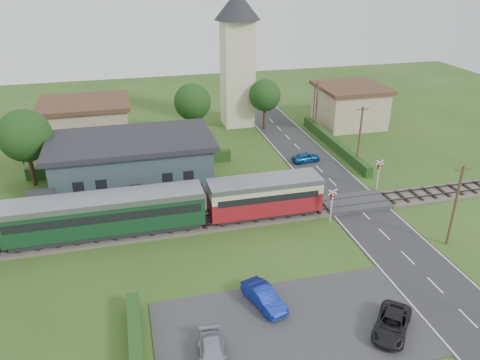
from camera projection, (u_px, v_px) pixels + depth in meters
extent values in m
plane|color=#2D4C19|center=(259.00, 229.00, 40.36)|extent=(120.00, 120.00, 0.00)
cube|color=#4C443D|center=(253.00, 217.00, 42.07)|extent=(76.00, 3.20, 0.20)
cube|color=#3F3F47|center=(255.00, 218.00, 41.31)|extent=(76.00, 0.08, 0.15)
cube|color=#3F3F47|center=(251.00, 210.00, 42.57)|extent=(76.00, 0.08, 0.15)
cube|color=#28282B|center=(365.00, 215.00, 42.57)|extent=(6.00, 70.00, 0.05)
cube|color=#333335|center=(290.00, 328.00, 29.51)|extent=(17.00, 9.00, 0.08)
cube|color=#333335|center=(355.00, 203.00, 44.23)|extent=(6.20, 3.40, 0.45)
cube|color=gray|center=(138.00, 212.00, 42.60)|extent=(30.00, 3.00, 0.45)
cube|color=beige|center=(42.00, 209.00, 40.22)|extent=(2.00, 2.00, 2.40)
cube|color=#232328|center=(39.00, 196.00, 39.67)|extent=(2.30, 2.30, 0.15)
cube|color=#2F444B|center=(133.00, 165.00, 46.74)|extent=(15.00, 8.00, 4.80)
cube|color=#232328|center=(130.00, 141.00, 45.61)|extent=(16.00, 9.00, 0.50)
cube|color=#232328|center=(136.00, 194.00, 43.86)|extent=(1.20, 0.12, 2.20)
cube|color=black|center=(79.00, 188.00, 42.19)|extent=(1.00, 0.12, 1.20)
cube|color=black|center=(101.00, 185.00, 42.63)|extent=(1.00, 0.12, 1.20)
cube|color=black|center=(167.00, 179.00, 43.96)|extent=(1.00, 0.12, 1.20)
cube|color=black|center=(189.00, 176.00, 44.40)|extent=(1.00, 0.12, 1.20)
cube|color=#232328|center=(264.00, 211.00, 42.09)|extent=(9.00, 2.20, 0.50)
cube|color=maroon|center=(264.00, 201.00, 41.66)|extent=(10.00, 2.80, 1.80)
cube|color=beige|center=(265.00, 188.00, 41.12)|extent=(10.00, 2.82, 0.90)
cube|color=black|center=(265.00, 192.00, 41.27)|extent=(9.00, 2.88, 0.60)
cube|color=gray|center=(265.00, 182.00, 40.84)|extent=(10.00, 2.90, 0.45)
cube|color=#232328|center=(109.00, 230.00, 39.07)|extent=(15.20, 2.20, 0.50)
cube|color=#11341C|center=(106.00, 215.00, 38.43)|extent=(16.00, 2.80, 2.60)
cube|color=black|center=(106.00, 210.00, 38.26)|extent=(15.40, 2.86, 0.70)
cube|color=gray|center=(104.00, 199.00, 37.83)|extent=(16.00, 2.90, 0.50)
cube|color=beige|center=(237.00, 74.00, 62.97)|extent=(4.00, 4.00, 14.00)
cone|color=#232328|center=(237.00, 5.00, 59.19)|extent=(6.00, 6.00, 3.60)
cube|color=tan|center=(87.00, 125.00, 57.85)|extent=(10.00, 8.00, 5.00)
cube|color=#472D1E|center=(84.00, 103.00, 56.67)|extent=(10.80, 8.80, 0.50)
cube|color=tan|center=(349.00, 107.00, 64.72)|extent=(8.00, 8.00, 5.00)
cube|color=#472D1E|center=(351.00, 87.00, 63.54)|extent=(8.80, 8.80, 0.50)
cube|color=#193814|center=(136.00, 349.00, 27.17)|extent=(0.80, 9.00, 1.20)
cube|color=#193814|center=(334.00, 144.00, 57.25)|extent=(0.80, 18.00, 1.20)
cube|color=#193814|center=(133.00, 164.00, 51.44)|extent=(22.00, 0.80, 1.30)
cylinder|color=#332316|center=(31.00, 167.00, 47.30)|extent=(0.44, 0.44, 4.12)
sphere|color=#143311|center=(25.00, 136.00, 45.87)|extent=(5.20, 5.20, 5.20)
cylinder|color=#332316|center=(194.00, 126.00, 59.22)|extent=(0.44, 0.44, 3.85)
sphere|color=#143311|center=(192.00, 102.00, 57.88)|extent=(4.60, 4.60, 4.60)
cylinder|color=#332316|center=(264.00, 116.00, 63.25)|extent=(0.44, 0.44, 3.58)
sphere|color=#143311|center=(265.00, 95.00, 62.00)|extent=(4.20, 4.20, 4.20)
cylinder|color=#473321|center=(455.00, 206.00, 36.75)|extent=(0.22, 0.22, 7.00)
cube|color=#473321|center=(463.00, 169.00, 35.38)|extent=(1.40, 0.10, 0.10)
cylinder|color=#473321|center=(359.00, 138.00, 50.76)|extent=(0.22, 0.22, 7.00)
cube|color=#473321|center=(363.00, 109.00, 49.38)|extent=(1.40, 0.10, 0.10)
cylinder|color=#473321|center=(317.00, 107.00, 61.26)|extent=(0.22, 0.22, 7.00)
cube|color=#473321|center=(318.00, 83.00, 59.88)|extent=(1.40, 0.10, 0.10)
cylinder|color=silver|center=(331.00, 207.00, 40.79)|extent=(0.12, 0.12, 3.00)
cube|color=#232328|center=(332.00, 196.00, 40.31)|extent=(0.35, 0.18, 0.55)
sphere|color=#FF190C|center=(333.00, 195.00, 40.14)|extent=(0.14, 0.14, 0.14)
sphere|color=#FF190C|center=(333.00, 198.00, 40.27)|extent=(0.14, 0.14, 0.14)
cube|color=silver|center=(333.00, 192.00, 40.14)|extent=(0.84, 0.05, 0.55)
cube|color=silver|center=(333.00, 192.00, 40.14)|extent=(0.84, 0.05, 0.55)
cylinder|color=silver|center=(378.00, 176.00, 46.58)|extent=(0.12, 0.12, 3.00)
cube|color=#232328|center=(380.00, 166.00, 46.11)|extent=(0.35, 0.18, 0.55)
sphere|color=#FF190C|center=(380.00, 165.00, 45.94)|extent=(0.14, 0.14, 0.14)
sphere|color=#FF190C|center=(380.00, 168.00, 46.07)|extent=(0.14, 0.14, 0.14)
cube|color=silver|center=(380.00, 162.00, 45.94)|extent=(0.84, 0.05, 0.55)
cube|color=silver|center=(380.00, 162.00, 45.94)|extent=(0.84, 0.05, 0.55)
cylinder|color=#3F3F47|center=(19.00, 144.00, 51.92)|extent=(0.14, 0.14, 5.00)
sphere|color=orange|center=(15.00, 122.00, 50.85)|extent=(0.30, 0.30, 0.30)
cylinder|color=#3F3F47|center=(314.00, 103.00, 66.46)|extent=(0.14, 0.14, 5.00)
sphere|color=orange|center=(315.00, 86.00, 65.39)|extent=(0.30, 0.30, 0.30)
imported|color=navy|center=(306.00, 157.00, 53.32)|extent=(3.38, 1.70, 1.10)
imported|color=navy|center=(264.00, 297.00, 31.19)|extent=(2.46, 4.13, 1.28)
imported|color=#A2A5B5|center=(213.00, 355.00, 26.70)|extent=(1.96, 3.99, 1.12)
imported|color=black|center=(392.00, 324.00, 28.98)|extent=(4.15, 4.38, 1.15)
imported|color=gray|center=(201.00, 192.00, 43.61)|extent=(0.75, 0.55, 1.89)
imported|color=gray|center=(81.00, 208.00, 41.20)|extent=(0.88, 0.96, 1.61)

